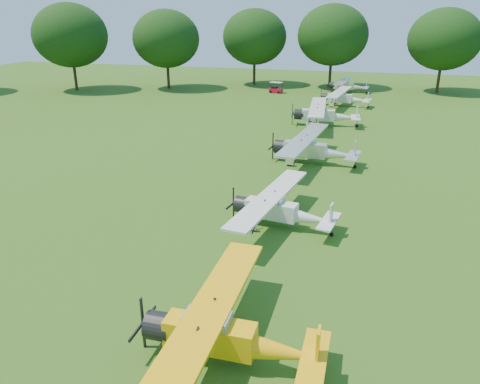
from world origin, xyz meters
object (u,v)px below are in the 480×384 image
object	(u,v)px
aircraft_3	(279,208)
aircraft_6	(344,97)
aircraft_2	(224,333)
golf_cart	(276,89)
aircraft_7	(347,85)
aircraft_4	(312,148)
aircraft_5	(324,113)

from	to	relation	value
aircraft_3	aircraft_6	bearing A→B (deg)	97.24
aircraft_2	golf_cart	bearing A→B (deg)	99.75
aircraft_2	aircraft_3	bearing A→B (deg)	91.66
aircraft_2	golf_cart	world-z (taller)	aircraft_2
aircraft_6	aircraft_7	bearing A→B (deg)	98.65
aircraft_2	golf_cart	distance (m)	59.18
aircraft_4	golf_cart	bearing A→B (deg)	112.17
aircraft_4	aircraft_5	world-z (taller)	aircraft_5
aircraft_4	aircraft_7	xyz separation A→B (m)	(0.17, 37.72, -0.18)
aircraft_3	aircraft_4	xyz separation A→B (m)	(0.10, 12.52, 0.17)
aircraft_7	aircraft_4	bearing A→B (deg)	-85.36
aircraft_6	aircraft_7	distance (m)	11.72
aircraft_3	aircraft_2	bearing A→B (deg)	-79.67
aircraft_3	aircraft_7	bearing A→B (deg)	97.92
aircraft_3	aircraft_6	world-z (taller)	aircraft_6
aircraft_7	aircraft_2	bearing A→B (deg)	-84.96
aircraft_7	aircraft_6	bearing A→B (deg)	-83.17
aircraft_4	golf_cart	distance (m)	35.75
aircraft_5	aircraft_7	bearing A→B (deg)	82.99
aircraft_4	aircraft_5	xyz separation A→B (m)	(-0.64, 13.91, 0.02)
aircraft_3	golf_cart	bearing A→B (deg)	110.36
aircraft_5	aircraft_6	xyz separation A→B (m)	(1.21, 12.09, -0.14)
aircraft_6	aircraft_4	bearing A→B (deg)	-84.52
golf_cart	aircraft_2	bearing A→B (deg)	-69.02
aircraft_2	aircraft_7	xyz separation A→B (m)	(-0.15, 61.70, -0.09)
aircraft_2	aircraft_3	xyz separation A→B (m)	(-0.42, 11.45, -0.08)
aircraft_6	golf_cart	xyz separation A→B (m)	(-10.72, 8.27, -0.66)
aircraft_7	golf_cart	world-z (taller)	aircraft_7
aircraft_6	golf_cart	world-z (taller)	aircraft_6
aircraft_5	aircraft_7	distance (m)	23.82
aircraft_5	golf_cart	xyz separation A→B (m)	(-9.51, 20.36, -0.80)
aircraft_6	aircraft_2	bearing A→B (deg)	-83.56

